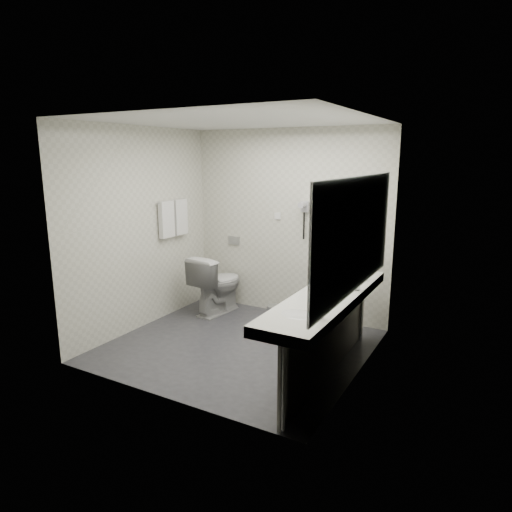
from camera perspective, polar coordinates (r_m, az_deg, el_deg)
The scene contains 32 objects.
floor at distance 5.30m, azimuth -2.25°, elevation -11.29°, with size 2.80×2.80×0.00m, color #2B2B31.
ceiling at distance 4.86m, azimuth -2.52°, elevation 16.78°, with size 2.80×2.80×0.00m, color silver.
wall_back at distance 6.06m, azimuth 4.08°, elevation 4.07°, with size 2.80×2.80×0.00m, color beige.
wall_front at distance 3.90m, azimuth -12.41°, elevation -0.95°, with size 2.80×2.80×0.00m, color beige.
wall_left at distance 5.77m, azimuth -14.33°, elevation 3.29°, with size 2.60×2.60×0.00m, color beige.
wall_right at distance 4.37m, azimuth 13.47°, elevation 0.44°, with size 2.60×2.60×0.00m, color beige.
vanity_counter at distance 4.38m, azimuth 8.97°, elevation -5.42°, with size 0.55×2.20×0.10m, color silver.
vanity_panel at distance 4.52m, azimuth 9.09°, elevation -10.59°, with size 0.03×2.15×0.75m, color gray.
vanity_post_near at distance 3.65m, azimuth 3.62°, elevation -16.45°, with size 0.06×0.06×0.75m, color silver.
vanity_post_far at distance 5.44m, azimuth 13.22°, elevation -6.72°, with size 0.06×0.06×0.75m, color silver.
mirror at distance 4.15m, azimuth 12.64°, elevation 2.66°, with size 0.02×2.20×1.05m, color #B2BCC6.
basin_near at distance 3.80m, azimuth 5.54°, elevation -7.62°, with size 0.40×0.31×0.05m, color silver.
basin_far at distance 4.96m, azimuth 11.61°, elevation -2.96°, with size 0.40×0.31×0.05m, color silver.
faucet_near at distance 3.70m, azimuth 8.35°, elevation -6.77°, with size 0.04×0.04×0.15m, color silver.
faucet_far at distance 4.89m, azimuth 13.83°, elevation -2.22°, with size 0.04×0.04×0.15m, color silver.
soap_bottle_a at distance 4.46m, azimuth 9.02°, elevation -3.77°, with size 0.04×0.04×0.10m, color beige.
soap_bottle_b at distance 4.45m, azimuth 9.21°, elevation -3.78°, with size 0.08×0.08×0.10m, color beige.
soap_bottle_c at distance 4.17m, azimuth 10.40°, elevation -4.84°, with size 0.05×0.05×0.12m, color beige.
glass_left at distance 4.56m, azimuth 11.39°, elevation -3.36°, with size 0.06×0.06×0.12m, color silver.
glass_right at distance 4.53m, azimuth 12.69°, elevation -3.53°, with size 0.06×0.06×0.12m, color silver.
toilet at distance 6.26m, azimuth -4.94°, elevation -3.53°, with size 0.46×0.81×0.82m, color silver.
flush_plate at distance 6.49m, azimuth -2.82°, elevation 1.98°, with size 0.18×0.02×0.12m, color #B2B5BA.
pedal_bin at distance 5.84m, azimuth 2.29°, elevation -7.63°, with size 0.18×0.18×0.25m, color #B2B5BA.
bin_lid at distance 5.79m, azimuth 2.31°, elevation -6.38°, with size 0.18×0.18×0.01m, color #B2B5BA.
towel_rail at distance 6.11m, azimuth -10.58°, elevation 6.80°, with size 0.02×0.02×0.62m, color silver.
towel_near at distance 6.02m, azimuth -11.28°, elevation 4.58°, with size 0.07×0.24×0.48m, color silver.
towel_far at distance 6.24m, azimuth -9.61°, elevation 4.91°, with size 0.07×0.24×0.48m, color silver.
dryer_cradle at distance 5.90m, azimuth 6.21°, elevation 6.25°, with size 0.10×0.04×0.14m, color #99979D.
dryer_barrel at distance 5.83m, azimuth 5.94°, elevation 6.48°, with size 0.08×0.08×0.14m, color #99979D.
dryer_cord at distance 5.91m, azimuth 6.09°, elevation 3.83°, with size 0.02×0.02×0.35m, color black.
switch_plate_a at distance 6.10m, azimuth 2.77°, elevation 5.09°, with size 0.09×0.02×0.09m, color silver.
switch_plate_b at distance 5.82m, azimuth 8.97°, elevation 4.60°, with size 0.09×0.02×0.09m, color silver.
Camera 1 is at (2.54, -4.13, 2.14)m, focal length 31.54 mm.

